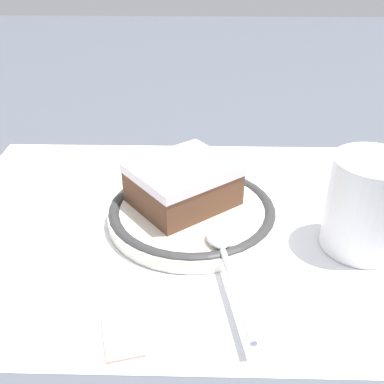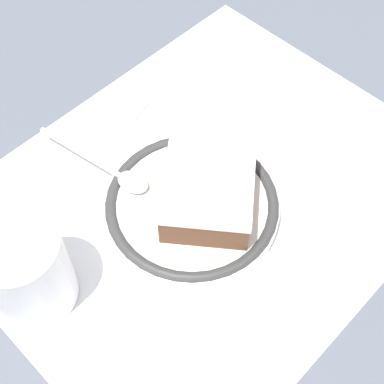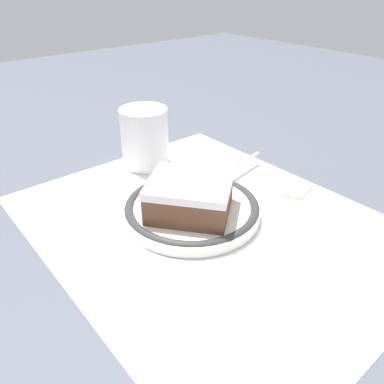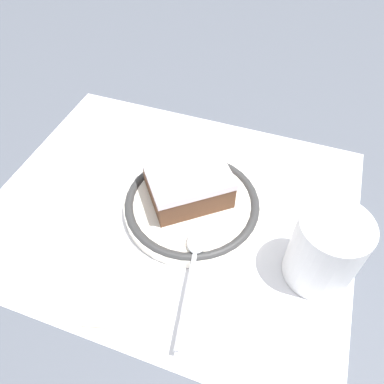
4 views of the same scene
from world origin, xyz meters
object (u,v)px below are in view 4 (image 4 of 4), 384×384
cake_slice (188,182)px  sugar_packet (99,304)px  spoon (194,257)px  cup (324,253)px  plate (192,204)px

cake_slice → sugar_packet: cake_slice is taller
spoon → cup: 0.14m
cake_slice → spoon: size_ratio=0.92×
cake_slice → cup: bearing=163.6°
spoon → cup: size_ratio=1.53×
plate → cake_slice: 0.03m
spoon → cup: cup is taller
spoon → plate: bearing=-68.8°
cake_slice → plate: bearing=129.9°
cake_slice → spoon: (-0.04, 0.09, -0.02)m
cup → sugar_packet: (0.22, 0.12, -0.04)m
cake_slice → spoon: 0.10m
plate → cup: 0.18m
spoon → sugar_packet: spoon is taller
plate → cup: size_ratio=1.89×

